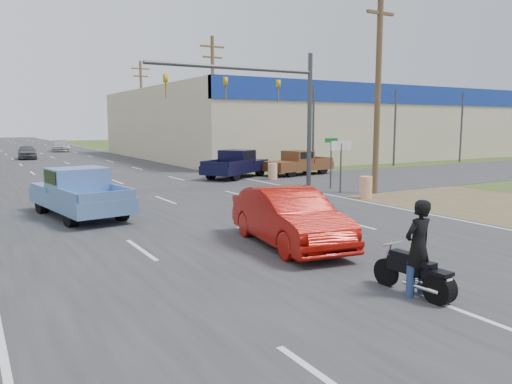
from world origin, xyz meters
TOP-DOWN VIEW (x-y plane):
  - ground at (0.00, 0.00)m, footprint 200.00×200.00m
  - main_road at (0.00, 40.00)m, footprint 15.00×180.00m
  - cross_road at (0.00, 18.00)m, footprint 120.00×10.00m
  - dirt_verge at (11.00, 10.00)m, footprint 8.00×18.00m
  - big_box_store at (32.00, 39.93)m, footprint 50.00×28.10m
  - utility_pole_1 at (9.50, 13.00)m, footprint 2.00×0.28m
  - utility_pole_2 at (9.50, 31.00)m, footprint 2.00×0.28m
  - utility_pole_3 at (9.50, 49.00)m, footprint 2.00×0.28m
  - tree_3 at (55.00, 70.00)m, footprint 8.40×8.40m
  - tree_5 at (30.00, 95.00)m, footprint 7.98×7.98m
  - barrel_0 at (8.00, 12.00)m, footprint 0.56×0.56m
  - barrel_1 at (8.40, 20.50)m, footprint 0.56×0.56m
  - lane_sign at (8.20, 14.00)m, footprint 1.20×0.08m
  - street_name_sign at (8.80, 15.50)m, footprint 0.80×0.08m
  - signal_mast at (5.82, 17.00)m, footprint 9.12×0.40m
  - red_convertible at (0.08, 6.42)m, footprint 2.33×4.98m
  - motorcycle at (-0.04, 1.79)m, footprint 0.58×1.88m
  - rider at (-0.05, 1.82)m, footprint 0.69×0.48m
  - blue_pickup at (-4.04, 13.97)m, footprint 2.82×5.60m
  - navy_pickup at (7.11, 22.58)m, footprint 5.49×4.44m
  - brown_pickup at (11.25, 21.98)m, footprint 5.05×2.61m
  - distant_car_grey at (-2.37, 47.03)m, footprint 1.89×4.08m
  - distant_car_silver at (2.52, 59.16)m, footprint 2.42×4.83m

SIDE VIEW (x-z plane):
  - ground at x=0.00m, z-range 0.00..0.00m
  - dirt_verge at x=11.00m, z-range 0.00..0.01m
  - cross_road at x=0.00m, z-range 0.00..0.02m
  - main_road at x=0.00m, z-range 0.00..0.02m
  - motorcycle at x=-0.04m, z-range -0.05..0.90m
  - barrel_0 at x=8.00m, z-range 0.00..1.00m
  - barrel_1 at x=8.40m, z-range 0.00..1.00m
  - distant_car_silver at x=2.52m, z-range 0.00..1.35m
  - distant_car_grey at x=-2.37m, z-range 0.00..1.35m
  - red_convertible at x=0.08m, z-range 0.00..1.58m
  - brown_pickup at x=11.25m, z-range 0.01..1.61m
  - navy_pickup at x=7.11m, z-range 0.01..1.74m
  - blue_pickup at x=-4.04m, z-range 0.01..1.78m
  - rider at x=-0.05m, z-range 0.00..1.81m
  - street_name_sign at x=8.80m, z-range 0.30..2.91m
  - lane_sign at x=8.20m, z-range 0.64..3.16m
  - big_box_store at x=32.00m, z-range 0.01..6.61m
  - signal_mast at x=5.82m, z-range 1.30..8.30m
  - utility_pole_1 at x=9.50m, z-range 0.32..10.32m
  - utility_pole_2 at x=9.50m, z-range 0.32..10.32m
  - utility_pole_3 at x=9.50m, z-range 0.32..10.32m
  - tree_5 at x=30.00m, z-range 0.94..10.82m
  - tree_3 at x=55.00m, z-range 0.99..11.39m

